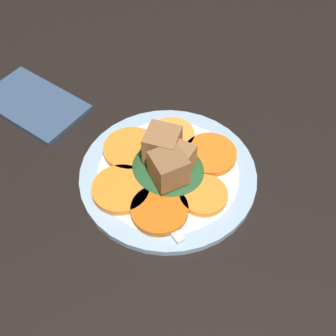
% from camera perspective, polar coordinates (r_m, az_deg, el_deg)
% --- Properties ---
extents(table_slab, '(1.20, 1.20, 0.02)m').
position_cam_1_polar(table_slab, '(0.68, 0.00, -1.62)').
color(table_slab, black).
rests_on(table_slab, ground).
extents(plate, '(0.25, 0.25, 0.01)m').
position_cam_1_polar(plate, '(0.67, 0.00, -0.84)').
color(plate, '#99B7D1').
rests_on(plate, table_slab).
extents(carrot_slice_0, '(0.08, 0.08, 0.01)m').
position_cam_1_polar(carrot_slice_0, '(0.68, 5.15, 1.69)').
color(carrot_slice_0, orange).
rests_on(carrot_slice_0, plate).
extents(carrot_slice_1, '(0.07, 0.07, 0.01)m').
position_cam_1_polar(carrot_slice_1, '(0.70, 0.47, 4.02)').
color(carrot_slice_1, '#F9963A').
rests_on(carrot_slice_1, plate).
extents(carrot_slice_2, '(0.08, 0.08, 0.01)m').
position_cam_1_polar(carrot_slice_2, '(0.69, -4.68, 2.18)').
color(carrot_slice_2, orange).
rests_on(carrot_slice_2, plate).
extents(carrot_slice_3, '(0.08, 0.08, 0.01)m').
position_cam_1_polar(carrot_slice_3, '(0.64, -5.78, -2.59)').
color(carrot_slice_3, orange).
rests_on(carrot_slice_3, plate).
extents(carrot_slice_4, '(0.08, 0.08, 0.01)m').
position_cam_1_polar(carrot_slice_4, '(0.62, -1.04, -5.12)').
color(carrot_slice_4, '#D66114').
rests_on(carrot_slice_4, plate).
extents(carrot_slice_5, '(0.07, 0.07, 0.01)m').
position_cam_1_polar(carrot_slice_5, '(0.64, 4.34, -3.32)').
color(carrot_slice_5, orange).
rests_on(carrot_slice_5, plate).
extents(center_pile, '(0.11, 0.10, 0.06)m').
position_cam_1_polar(center_pile, '(0.64, 0.02, 0.78)').
color(center_pile, '#235128').
rests_on(center_pile, plate).
extents(fork, '(0.18, 0.08, 0.00)m').
position_cam_1_polar(fork, '(0.65, -3.29, -2.46)').
color(fork, silver).
rests_on(fork, plate).
extents(napkin, '(0.17, 0.10, 0.01)m').
position_cam_1_polar(napkin, '(0.80, -16.02, 7.53)').
color(napkin, '#334766').
rests_on(napkin, table_slab).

